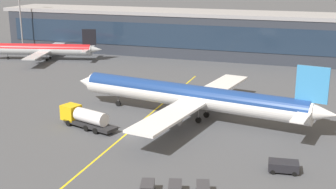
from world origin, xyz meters
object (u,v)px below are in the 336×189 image
(fuel_tanker, at_px, (85,117))
(baggage_cart_1, at_px, (175,189))
(main_airliner, at_px, (191,96))
(pushback_tug, at_px, (283,166))
(baggage_cart_0, at_px, (147,188))
(commuter_jet_far, at_px, (43,49))

(fuel_tanker, relative_size, baggage_cart_1, 3.73)
(main_airliner, xyz_separation_m, pushback_tug, (17.02, -17.03, -3.16))
(pushback_tug, bearing_deg, baggage_cart_1, -137.34)
(fuel_tanker, relative_size, pushback_tug, 2.73)
(fuel_tanker, bearing_deg, baggage_cart_1, -39.58)
(main_airliner, height_order, baggage_cart_1, main_airliner)
(pushback_tug, distance_m, baggage_cart_1, 15.27)
(baggage_cart_0, relative_size, commuter_jet_far, 0.09)
(baggage_cart_0, height_order, baggage_cart_1, same)
(baggage_cart_1, bearing_deg, pushback_tug, 42.66)
(commuter_jet_far, bearing_deg, pushback_tug, -37.22)
(pushback_tug, bearing_deg, main_airliner, 134.98)
(main_airliner, bearing_deg, fuel_tanker, -146.71)
(commuter_jet_far, bearing_deg, main_airliner, -34.33)
(pushback_tug, height_order, commuter_jet_far, commuter_jet_far)
(pushback_tug, height_order, baggage_cart_1, baggage_cart_1)
(main_airliner, height_order, baggage_cart_0, main_airliner)
(fuel_tanker, distance_m, baggage_cart_1, 27.29)
(commuter_jet_far, bearing_deg, fuel_tanker, -50.53)
(main_airliner, height_order, fuel_tanker, main_airliner)
(baggage_cart_1, bearing_deg, baggage_cart_0, -164.48)
(baggage_cart_0, bearing_deg, fuel_tanker, 134.53)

